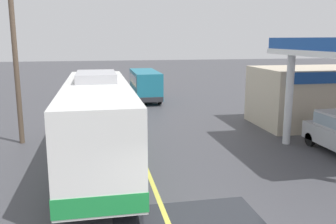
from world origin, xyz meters
TOP-DOWN VIEW (x-y plane):
  - ground at (0.00, 20.00)m, footprint 120.00×120.00m
  - lane_divider_stripe at (0.00, 15.00)m, footprint 0.16×50.00m
  - coach_bus_main at (-1.83, 7.66)m, footprint 2.60×11.04m
  - minibus_opposing_lane at (2.13, 23.00)m, footprint 2.04×6.13m
  - car_trailing_behind_bus at (-2.29, 25.74)m, footprint 1.70×4.20m
  - utility_pole_roadside at (-5.53, 11.59)m, footprint 1.80×0.24m

SIDE VIEW (x-z plane):
  - ground at x=0.00m, z-range 0.00..0.00m
  - lane_divider_stripe at x=0.00m, z-range 0.00..0.01m
  - car_trailing_behind_bus at x=-2.29m, z-range 0.10..1.92m
  - minibus_opposing_lane at x=2.13m, z-range 0.25..2.69m
  - coach_bus_main at x=-1.83m, z-range -0.12..3.56m
  - utility_pole_roadside at x=-5.53m, z-range 0.18..8.91m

